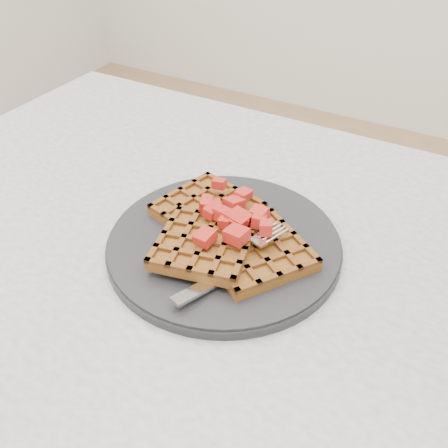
# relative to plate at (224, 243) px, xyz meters

# --- Properties ---
(table) EXTENTS (1.20, 0.80, 0.75)m
(table) POSITION_rel_plate_xyz_m (0.04, -0.02, -0.12)
(table) COLOR silver
(table) RESTS_ON ground
(plate) EXTENTS (0.30, 0.30, 0.02)m
(plate) POSITION_rel_plate_xyz_m (0.00, 0.00, 0.00)
(plate) COLOR black
(plate) RESTS_ON table
(waffles) EXTENTS (0.24, 0.21, 0.03)m
(waffles) POSITION_rel_plate_xyz_m (0.00, -0.00, 0.02)
(waffles) COLOR #90561E
(waffles) RESTS_ON plate
(strawberry_pile) EXTENTS (0.15, 0.15, 0.02)m
(strawberry_pile) POSITION_rel_plate_xyz_m (0.00, 0.00, 0.05)
(strawberry_pile) COLOR #A41713
(strawberry_pile) RESTS_ON waffles
(fork) EXTENTS (0.08, 0.18, 0.02)m
(fork) POSITION_rel_plate_xyz_m (0.04, -0.04, 0.02)
(fork) COLOR silver
(fork) RESTS_ON plate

